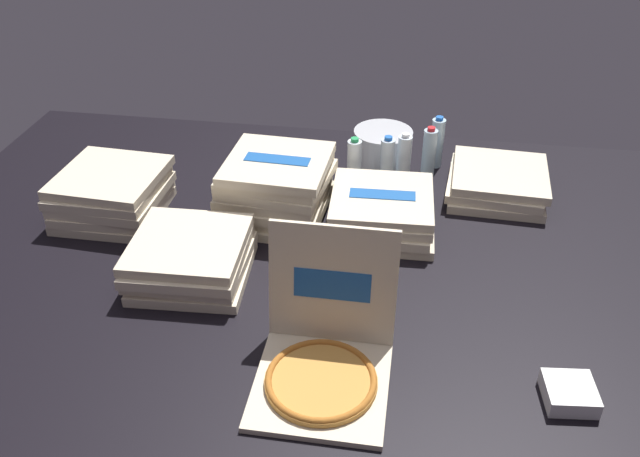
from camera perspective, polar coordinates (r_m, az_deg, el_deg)
ground_plane at (r=2.44m, az=-1.38°, el=-4.12°), size 3.20×2.40×0.02m
open_pizza_box at (r=2.03m, az=0.35°, el=-10.69°), size 0.39×0.46×0.41m
pizza_stack_left_mid at (r=2.98m, az=14.71°, el=3.77°), size 0.44×0.43×0.11m
pizza_stack_center_near at (r=2.66m, az=5.24°, el=1.39°), size 0.42×0.42×0.15m
pizza_stack_right_near at (r=2.86m, az=-17.16°, el=2.81°), size 0.41×0.42×0.18m
pizza_stack_center_far at (r=2.70m, az=-3.72°, el=3.47°), size 0.44×0.44×0.26m
pizza_stack_left_far at (r=2.44m, az=-10.87°, el=-2.47°), size 0.42×0.43×0.15m
ice_bucket at (r=3.10m, az=5.29°, el=6.75°), size 0.27×0.27×0.17m
water_bottle_0 at (r=2.95m, az=7.09°, el=5.73°), size 0.06×0.06×0.24m
water_bottle_1 at (r=3.12m, az=9.85°, el=7.15°), size 0.06×0.06×0.24m
water_bottle_2 at (r=2.89m, az=2.89°, el=5.37°), size 0.06×0.06×0.24m
water_bottle_3 at (r=2.91m, az=5.67°, el=5.49°), size 0.06×0.06×0.24m
water_bottle_4 at (r=3.02m, az=9.18°, el=6.25°), size 0.06×0.06×0.24m
napkin_pile at (r=2.11m, az=20.30°, el=-12.91°), size 0.16×0.16×0.05m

